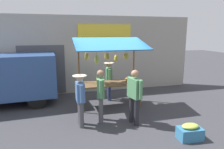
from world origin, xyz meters
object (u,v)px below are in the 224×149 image
Objects in this scene: vendor_with_sunhat at (109,78)px; shopper_in_striped_shirt at (134,93)px; market_stall at (110,65)px; shopper_with_ponytail at (80,96)px; produce_crate_near at (190,132)px; shopper_with_shopping_bag at (101,92)px.

vendor_with_sunhat is 2.40m from shopper_in_striped_shirt.
vendor_with_sunhat is 0.94× the size of shopper_in_striped_shirt.
market_stall reaches higher than shopper_with_ponytail.
shopper_with_ponytail is at bearing -30.73° from produce_crate_near.
produce_crate_near is at bearing -118.98° from shopper_with_shopping_bag.
shopper_in_striped_shirt is 1.78m from produce_crate_near.
shopper_with_shopping_bag is at bearing -40.84° from produce_crate_near.
shopper_with_ponytail is at bearing 67.82° from shopper_in_striped_shirt.
produce_crate_near is (-1.94, 1.68, -0.73)m from shopper_with_shopping_bag.
shopper_in_striped_shirt is (-0.30, 1.68, -0.60)m from market_stall.
shopper_with_shopping_bag is at bearing -77.54° from shopper_with_ponytail.
vendor_with_sunhat is at bearing -8.36° from shopper_in_striped_shirt.
market_stall is 1.53× the size of shopper_in_striped_shirt.
shopper_with_shopping_bag is 1.04× the size of shopper_with_ponytail.
vendor_with_sunhat reaches higher than produce_crate_near.
shopper_in_striped_shirt is at bearing 100.16° from market_stall.
market_stall reaches higher than vendor_with_sunhat.
shopper_with_ponytail is (1.24, 1.40, -0.65)m from market_stall.
market_stall is at bearing -42.51° from shopper_with_ponytail.
market_stall reaches higher than produce_crate_near.
shopper_in_striped_shirt is (-0.91, 0.43, 0.02)m from shopper_with_shopping_bag.
produce_crate_near is (-2.57, 1.53, -0.70)m from shopper_with_ponytail.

